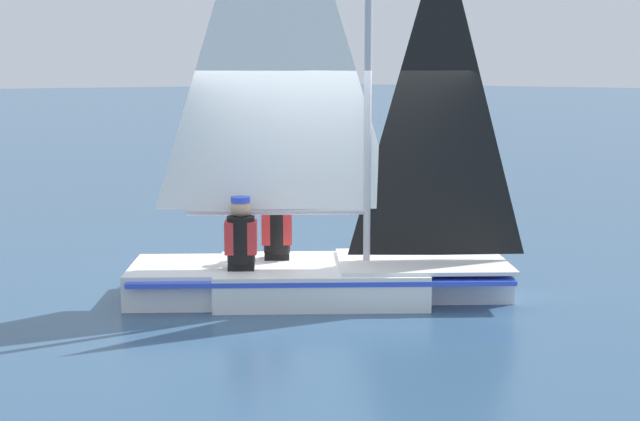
# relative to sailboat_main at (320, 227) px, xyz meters

# --- Properties ---
(ground_plane) EXTENTS (260.00, 260.00, 0.00)m
(ground_plane) POSITION_rel_sailboat_main_xyz_m (-0.00, 0.00, -0.80)
(ground_plane) COLOR #2D4C6B
(sailboat_main) EXTENTS (4.04, 3.71, 5.39)m
(sailboat_main) POSITION_rel_sailboat_main_xyz_m (0.00, 0.00, 0.00)
(sailboat_main) COLOR white
(sailboat_main) RESTS_ON ground_plane
(sailor_helm) EXTENTS (0.43, 0.42, 1.16)m
(sailor_helm) POSITION_rel_sailboat_main_xyz_m (-0.18, 0.54, -0.17)
(sailor_helm) COLOR black
(sailor_helm) RESTS_ON ground_plane
(sailor_crew) EXTENTS (0.43, 0.42, 1.16)m
(sailor_crew) POSITION_rel_sailboat_main_xyz_m (-0.81, 0.37, -0.17)
(sailor_crew) COLOR black
(sailor_crew) RESTS_ON ground_plane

